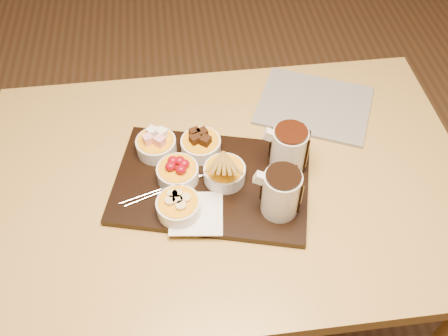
{
  "coord_description": "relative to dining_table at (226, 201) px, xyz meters",
  "views": [
    {
      "loc": [
        -0.1,
        -0.75,
        1.71
      ],
      "look_at": [
        -0.01,
        -0.02,
        0.81
      ],
      "focal_mm": 40.0,
      "sensor_mm": 36.0,
      "label": 1
    }
  ],
  "objects": [
    {
      "name": "bowl_bananas",
      "position": [
        -0.12,
        -0.1,
        0.14
      ],
      "size": [
        0.1,
        0.1,
        0.04
      ],
      "primitive_type": "cylinder",
      "color": "silver",
      "rests_on": "serving_board"
    },
    {
      "name": "bowl_marshmallows",
      "position": [
        -0.16,
        0.09,
        0.14
      ],
      "size": [
        0.1,
        0.1,
        0.04
      ],
      "primitive_type": "cylinder",
      "color": "silver",
      "rests_on": "serving_board"
    },
    {
      "name": "pitcher_milk_chocolate",
      "position": [
        0.15,
        0.0,
        0.17
      ],
      "size": [
        0.1,
        0.1,
        0.12
      ],
      "primitive_type": "cylinder",
      "rotation": [
        0.0,
        0.0,
        -0.26
      ],
      "color": "silver",
      "rests_on": "serving_board"
    },
    {
      "name": "bowl_cake",
      "position": [
        -0.05,
        0.08,
        0.14
      ],
      "size": [
        0.1,
        0.1,
        0.04
      ],
      "primitive_type": "cylinder",
      "color": "silver",
      "rests_on": "serving_board"
    },
    {
      "name": "fondue_skewers",
      "position": [
        -0.13,
        -0.02,
        0.12
      ],
      "size": [
        0.11,
        0.26,
        0.01
      ],
      "primitive_type": null,
      "rotation": [
        0.0,
        0.0,
        -1.27
      ],
      "color": "silver",
      "rests_on": "serving_board"
    },
    {
      "name": "napkin",
      "position": [
        -0.08,
        -0.11,
        0.12
      ],
      "size": [
        0.13,
        0.13,
        0.0
      ],
      "primitive_type": "cube",
      "rotation": [
        0.0,
        0.0,
        -0.12
      ],
      "color": "white",
      "rests_on": "serving_board"
    },
    {
      "name": "bowl_biscotti",
      "position": [
        -0.01,
        -0.02,
        0.14
      ],
      "size": [
        0.1,
        0.1,
        0.04
      ],
      "primitive_type": "cylinder",
      "color": "silver",
      "rests_on": "serving_board"
    },
    {
      "name": "pitcher_dark_chocolate",
      "position": [
        0.11,
        -0.12,
        0.17
      ],
      "size": [
        0.1,
        0.1,
        0.12
      ],
      "primitive_type": "cylinder",
      "rotation": [
        0.0,
        0.0,
        -0.26
      ],
      "color": "silver",
      "rests_on": "serving_board"
    },
    {
      "name": "dining_table",
      "position": [
        0.0,
        0.0,
        0.0
      ],
      "size": [
        1.2,
        0.8,
        0.75
      ],
      "color": "#BA9245",
      "rests_on": "ground"
    },
    {
      "name": "ground",
      "position": [
        0.0,
        0.0,
        -0.65
      ],
      "size": [
        5.0,
        5.0,
        0.0
      ],
      "primitive_type": "plane",
      "color": "brown",
      "rests_on": "ground"
    },
    {
      "name": "bowl_strawberries",
      "position": [
        -0.12,
        -0.0,
        0.14
      ],
      "size": [
        0.1,
        0.1,
        0.04
      ],
      "primitive_type": "cylinder",
      "color": "silver",
      "rests_on": "serving_board"
    },
    {
      "name": "serving_board",
      "position": [
        -0.04,
        -0.02,
        0.11
      ],
      "size": [
        0.52,
        0.41,
        0.02
      ],
      "primitive_type": "cube",
      "rotation": [
        0.0,
        0.0,
        -0.26
      ],
      "color": "black",
      "rests_on": "dining_table"
    },
    {
      "name": "newspaper",
      "position": [
        0.27,
        0.22,
        0.1
      ],
      "size": [
        0.37,
        0.34,
        0.01
      ],
      "primitive_type": "cube",
      "rotation": [
        0.0,
        0.0,
        -0.43
      ],
      "color": "beige",
      "rests_on": "dining_table"
    }
  ]
}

